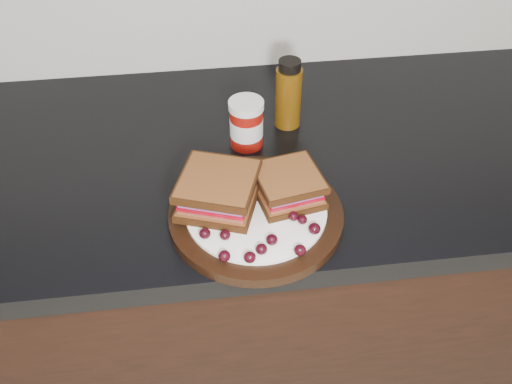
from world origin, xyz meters
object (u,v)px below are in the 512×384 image
at_px(sandwich_left, 218,191).
at_px(oil_bottle, 288,93).
at_px(plate, 256,215).
at_px(condiment_jar, 246,124).

bearing_deg(sandwich_left, oil_bottle, 76.35).
bearing_deg(oil_bottle, sandwich_left, -122.93).
xyz_separation_m(plate, oil_bottle, (0.09, 0.25, 0.06)).
height_order(plate, oil_bottle, oil_bottle).
relative_size(sandwich_left, oil_bottle, 0.86).
xyz_separation_m(sandwich_left, oil_bottle, (0.15, 0.23, 0.02)).
bearing_deg(sandwich_left, condiment_jar, 89.25).
distance_m(plate, condiment_jar, 0.20).
bearing_deg(plate, oil_bottle, 69.71).
distance_m(sandwich_left, oil_bottle, 0.28).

